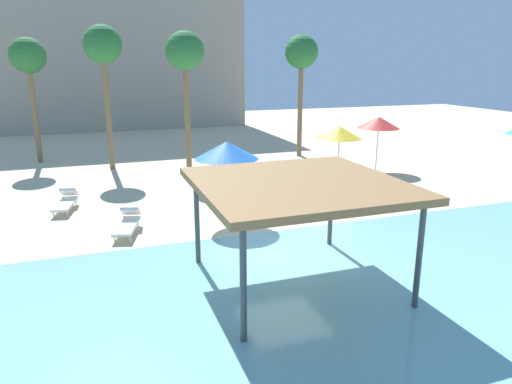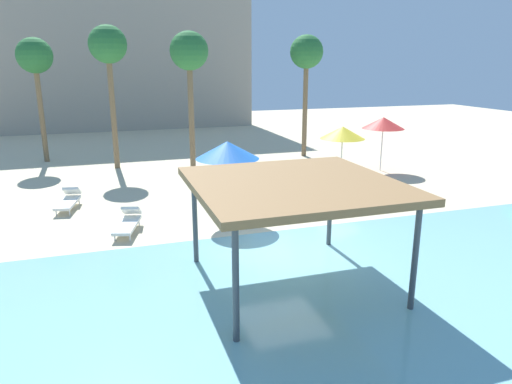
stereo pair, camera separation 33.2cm
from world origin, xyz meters
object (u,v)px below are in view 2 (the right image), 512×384
object	(u,v)px
shade_pavilion	(294,187)
lounge_chair_0	(69,200)
lounge_chair_2	(128,222)
palm_tree_3	(189,55)
palm_tree_0	(108,49)
beach_umbrella_blue_3	(227,150)
beach_umbrella_yellow_2	(343,133)
palm_tree_1	(306,55)
beach_umbrella_red_1	(383,123)
palm_tree_2	(35,59)

from	to	relation	value
shade_pavilion	lounge_chair_0	world-z (taller)	shade_pavilion
lounge_chair_2	palm_tree_3	xyz separation A→B (m)	(3.81, 8.44, 5.48)
lounge_chair_0	palm_tree_3	bearing A→B (deg)	142.60
lounge_chair_2	palm_tree_0	xyz separation A→B (m)	(0.06, 10.27, 5.78)
lounge_chair_0	palm_tree_0	distance (m)	9.25
palm_tree_3	lounge_chair_0	bearing A→B (deg)	-138.86
beach_umbrella_blue_3	lounge_chair_2	bearing A→B (deg)	-177.20
beach_umbrella_yellow_2	palm_tree_0	size ratio (longest dim) A/B	0.37
palm_tree_0	palm_tree_1	world-z (taller)	palm_tree_0
palm_tree_0	beach_umbrella_red_1	bearing A→B (deg)	-20.65
beach_umbrella_yellow_2	lounge_chair_0	world-z (taller)	beach_umbrella_yellow_2
palm_tree_2	lounge_chair_2	bearing A→B (deg)	-74.44
beach_umbrella_yellow_2	palm_tree_1	size ratio (longest dim) A/B	0.39
beach_umbrella_red_1	lounge_chair_0	bearing A→B (deg)	-172.44
lounge_chair_2	palm_tree_1	world-z (taller)	palm_tree_1
palm_tree_1	palm_tree_2	size ratio (longest dim) A/B	1.03
beach_umbrella_yellow_2	lounge_chair_0	distance (m)	11.79
beach_umbrella_yellow_2	palm_tree_3	size ratio (longest dim) A/B	0.39
beach_umbrella_yellow_2	palm_tree_0	distance (m)	12.44
beach_umbrella_yellow_2	palm_tree_0	xyz separation A→B (m)	(-9.52, 7.12, 3.67)
shade_pavilion	palm_tree_1	distance (m)	17.44
palm_tree_1	palm_tree_0	bearing A→B (deg)	179.89
lounge_chair_0	shade_pavilion	bearing A→B (deg)	45.00
beach_umbrella_blue_3	lounge_chair_0	xyz separation A→B (m)	(-5.52, 3.18, -2.19)
shade_pavilion	beach_umbrella_blue_3	world-z (taller)	beach_umbrella_blue_3
beach_umbrella_red_1	lounge_chair_2	bearing A→B (deg)	-157.72
lounge_chair_2	palm_tree_3	world-z (taller)	palm_tree_3
lounge_chair_0	palm_tree_3	distance (m)	9.48
beach_umbrella_red_1	lounge_chair_0	world-z (taller)	beach_umbrella_red_1
beach_umbrella_yellow_2	palm_tree_1	xyz separation A→B (m)	(1.32, 7.10, 3.40)
palm_tree_2	palm_tree_3	bearing A→B (deg)	-32.63
lounge_chair_2	beach_umbrella_yellow_2	bearing A→B (deg)	124.20
shade_pavilion	beach_umbrella_red_1	size ratio (longest dim) A/B	1.74
palm_tree_0	palm_tree_2	xyz separation A→B (m)	(-3.74, 2.97, -0.49)
beach_umbrella_red_1	palm_tree_3	size ratio (longest dim) A/B	0.40
palm_tree_1	palm_tree_2	world-z (taller)	palm_tree_1
shade_pavilion	palm_tree_2	distance (m)	20.21
beach_umbrella_red_1	beach_umbrella_blue_3	world-z (taller)	beach_umbrella_blue_3
palm_tree_1	beach_umbrella_red_1	bearing A→B (deg)	-65.87
palm_tree_2	shade_pavilion	bearing A→B (deg)	-68.23
beach_umbrella_blue_3	palm_tree_3	bearing A→B (deg)	87.90
shade_pavilion	palm_tree_1	size ratio (longest dim) A/B	0.69
beach_umbrella_red_1	palm_tree_1	distance (m)	6.33
beach_umbrella_blue_3	beach_umbrella_red_1	bearing A→B (deg)	28.45
beach_umbrella_red_1	lounge_chair_2	world-z (taller)	beach_umbrella_red_1
shade_pavilion	palm_tree_3	bearing A→B (deg)	89.65
lounge_chair_0	palm_tree_1	size ratio (longest dim) A/B	0.28
lounge_chair_0	beach_umbrella_red_1	bearing A→B (deg)	109.02
lounge_chair_0	beach_umbrella_blue_3	bearing A→B (deg)	71.50
palm_tree_3	palm_tree_2	bearing A→B (deg)	147.37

